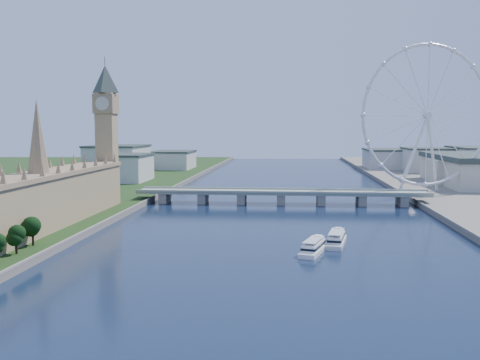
# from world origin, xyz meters

# --- Properties ---
(parliament_range) EXTENTS (24.00, 200.00, 70.00)m
(parliament_range) POSITION_xyz_m (-128.00, 170.00, 18.48)
(parliament_range) COLOR tan
(parliament_range) RESTS_ON ground
(big_ben) EXTENTS (20.02, 20.02, 110.00)m
(big_ben) POSITION_xyz_m (-128.00, 278.00, 66.57)
(big_ben) COLOR tan
(big_ben) RESTS_ON ground
(westminster_bridge) EXTENTS (220.00, 22.00, 9.50)m
(westminster_bridge) POSITION_xyz_m (0.00, 300.00, 6.63)
(westminster_bridge) COLOR gray
(westminster_bridge) RESTS_ON ground
(london_eye) EXTENTS (113.60, 39.12, 124.30)m
(london_eye) POSITION_xyz_m (119.98, 355.08, 67.52)
(london_eye) COLOR silver
(london_eye) RESTS_ON ground
(county_hall) EXTENTS (54.00, 144.00, 35.00)m
(county_hall) POSITION_xyz_m (175.00, 430.00, 0.00)
(county_hall) COLOR beige
(county_hall) RESTS_ON ground
(city_skyline) EXTENTS (505.00, 280.00, 32.00)m
(city_skyline) POSITION_xyz_m (39.22, 560.08, 16.96)
(city_skyline) COLOR beige
(city_skyline) RESTS_ON ground
(tour_boat_near) EXTENTS (16.35, 31.81, 6.82)m
(tour_boat_near) POSITION_xyz_m (17.88, 140.26, 0.00)
(tour_boat_near) COLOR white
(tour_boat_near) RESTS_ON ground
(tour_boat_far) EXTENTS (13.86, 32.96, 7.09)m
(tour_boat_far) POSITION_xyz_m (29.80, 158.90, 0.00)
(tour_boat_far) COLOR silver
(tour_boat_far) RESTS_ON ground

